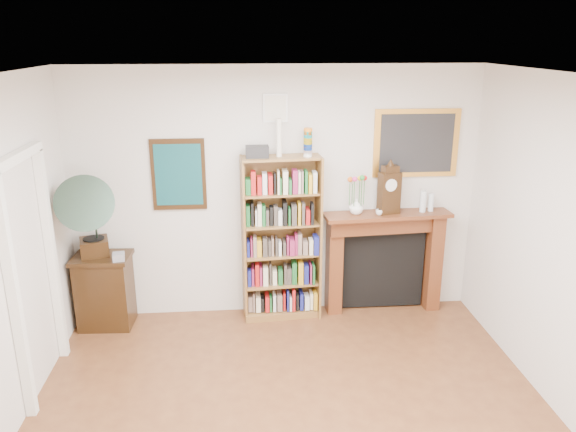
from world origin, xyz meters
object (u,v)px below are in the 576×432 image
at_px(gramophone, 86,212).
at_px(bottle_left, 423,201).
at_px(bookshelf, 281,230).
at_px(mantel_clock, 389,191).
at_px(flower_vase, 356,207).
at_px(side_cabinet, 105,291).
at_px(fireplace, 384,252).
at_px(cd_stack, 119,257).
at_px(bottle_right, 431,202).
at_px(teacup, 379,212).

relative_size(gramophone, bottle_left, 3.95).
bearing_deg(bookshelf, mantel_clock, -4.96).
relative_size(bookshelf, flower_vase, 12.87).
relative_size(bookshelf, bottle_left, 8.92).
relative_size(side_cabinet, gramophone, 0.87).
bearing_deg(mantel_clock, flower_vase, 162.97).
bearing_deg(fireplace, bookshelf, 179.04).
distance_m(gramophone, flower_vase, 2.85).
bearing_deg(gramophone, mantel_clock, -12.07).
relative_size(cd_stack, bottle_left, 0.50).
xyz_separation_m(cd_stack, bottle_right, (3.41, 0.25, 0.44)).
height_order(mantel_clock, bottle_left, mantel_clock).
distance_m(bookshelf, teacup, 1.09).
bearing_deg(teacup, side_cabinet, -179.84).
relative_size(side_cabinet, mantel_clock, 1.53).
height_order(flower_vase, teacup, flower_vase).
height_order(gramophone, bottle_right, gramophone).
distance_m(flower_vase, bottle_left, 0.76).
height_order(bookshelf, teacup, bookshelf).
xyz_separation_m(bookshelf, cd_stack, (-1.73, -0.21, -0.17)).
xyz_separation_m(gramophone, mantel_clock, (3.20, 0.18, 0.10)).
relative_size(fireplace, gramophone, 1.52).
distance_m(bookshelf, flower_vase, 0.87).
bearing_deg(bookshelf, cd_stack, -177.97).
relative_size(flower_vase, bottle_right, 0.83).
height_order(bookshelf, gramophone, bookshelf).
xyz_separation_m(side_cabinet, bottle_right, (3.63, 0.11, 0.89)).
bearing_deg(teacup, bottle_left, 9.25).
bearing_deg(mantel_clock, gramophone, 167.93).
xyz_separation_m(teacup, bottle_right, (0.61, 0.10, 0.07)).
xyz_separation_m(gramophone, flower_vase, (2.85, 0.19, -0.08)).
xyz_separation_m(side_cabinet, bottle_left, (3.53, 0.09, 0.91)).
bearing_deg(side_cabinet, gramophone, -119.66).
distance_m(gramophone, mantel_clock, 3.21).
xyz_separation_m(bookshelf, teacup, (1.08, -0.06, 0.19)).
height_order(cd_stack, mantel_clock, mantel_clock).
bearing_deg(side_cabinet, bottle_left, 4.52).
bearing_deg(cd_stack, side_cabinet, 146.52).
distance_m(side_cabinet, bottle_left, 3.65).
height_order(bookshelf, fireplace, bookshelf).
height_order(fireplace, mantel_clock, mantel_clock).
bearing_deg(side_cabinet, bookshelf, 4.99).
xyz_separation_m(side_cabinet, gramophone, (-0.07, -0.11, 0.95)).
distance_m(fireplace, teacup, 0.55).
relative_size(bookshelf, side_cabinet, 2.60).
height_order(bookshelf, bottle_left, bookshelf).
bearing_deg(bottle_left, teacup, -170.75).
distance_m(fireplace, cd_stack, 2.93).
height_order(side_cabinet, mantel_clock, mantel_clock).
bearing_deg(flower_vase, teacup, -15.13).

